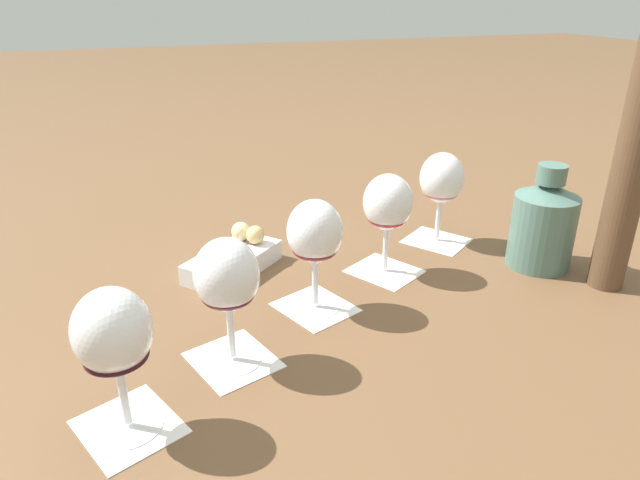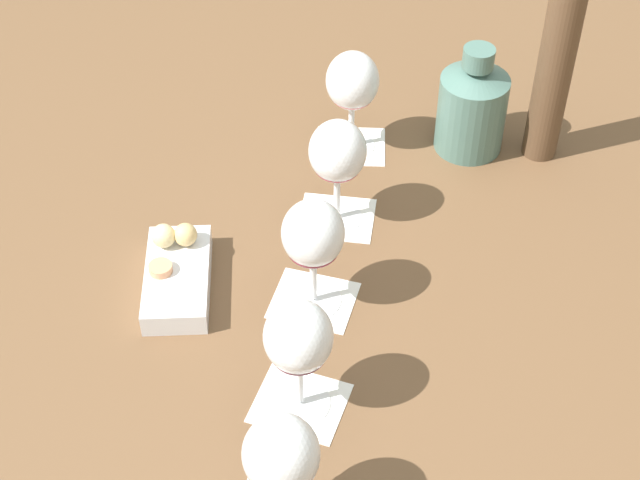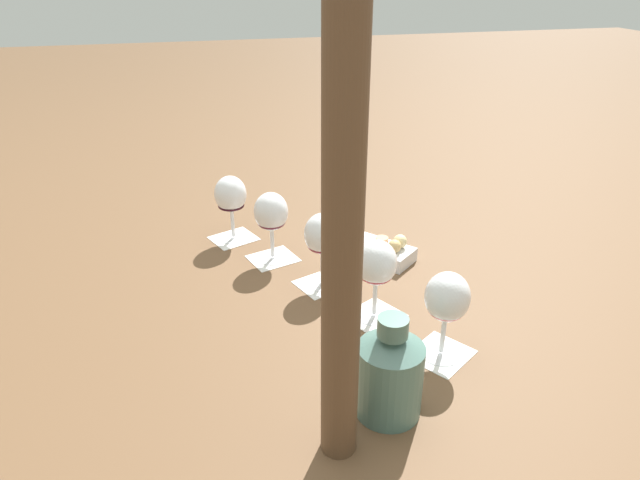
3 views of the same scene
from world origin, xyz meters
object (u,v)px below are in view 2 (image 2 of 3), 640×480
object	(u,v)px
wine_glass_1	(338,157)
wine_glass_3	(298,342)
ceramic_vase	(472,106)
snack_dish	(177,273)
wine_glass_0	(352,86)
wine_glass_4	(281,459)
wine_glass_2	(313,239)

from	to	relation	value
wine_glass_1	wine_glass_3	distance (m)	0.32
ceramic_vase	snack_dish	size ratio (longest dim) A/B	0.96
wine_glass_0	wine_glass_3	size ratio (longest dim) A/B	1.00
wine_glass_3	wine_glass_1	bearing A→B (deg)	-151.70
wine_glass_1	wine_glass_3	world-z (taller)	same
wine_glass_1	wine_glass_0	bearing A→B (deg)	-151.68
wine_glass_1	wine_glass_3	size ratio (longest dim) A/B	1.00
wine_glass_4	wine_glass_0	bearing A→B (deg)	-151.03
wine_glass_0	ceramic_vase	distance (m)	0.18
snack_dish	wine_glass_2	bearing A→B (deg)	117.23
wine_glass_0	ceramic_vase	bearing A→B (deg)	127.58
wine_glass_1	snack_dish	distance (m)	0.26
wine_glass_2	wine_glass_4	xyz separation A→B (m)	(0.27, 0.16, 0.00)
wine_glass_1	wine_glass_3	bearing A→B (deg)	28.30
wine_glass_3	ceramic_vase	xyz separation A→B (m)	(-0.53, -0.09, -0.04)
wine_glass_2	ceramic_vase	size ratio (longest dim) A/B	0.95
wine_glass_2	wine_glass_4	distance (m)	0.31
wine_glass_1	ceramic_vase	distance (m)	0.26
wine_glass_1	wine_glass_2	xyz separation A→B (m)	(0.14, 0.07, 0.00)
wine_glass_2	ceramic_vase	bearing A→B (deg)	-179.38
snack_dish	wine_glass_4	bearing A→B (deg)	60.09
wine_glass_2	wine_glass_4	bearing A→B (deg)	31.22
wine_glass_2	snack_dish	size ratio (longest dim) A/B	0.91
wine_glass_4	wine_glass_1	bearing A→B (deg)	-150.80
wine_glass_2	wine_glass_3	distance (m)	0.16
wine_glass_2	snack_dish	bearing A→B (deg)	-62.77
ceramic_vase	wine_glass_2	bearing A→B (deg)	0.62
wine_glass_1	snack_dish	bearing A→B (deg)	-22.09
wine_glass_0	wine_glass_1	world-z (taller)	same
wine_glass_0	wine_glass_1	size ratio (longest dim) A/B	1.00
wine_glass_0	ceramic_vase	world-z (taller)	ceramic_vase
wine_glass_0	ceramic_vase	xyz separation A→B (m)	(-0.11, 0.14, -0.04)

